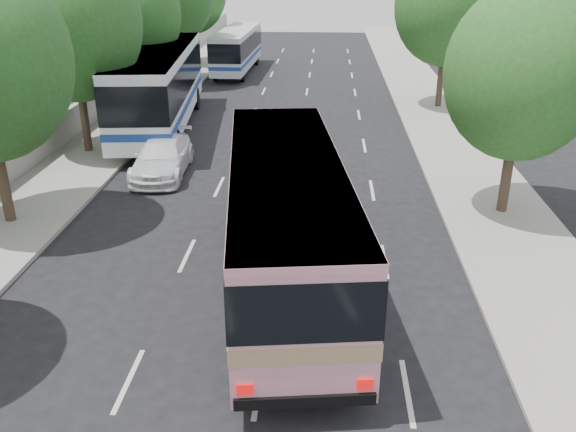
# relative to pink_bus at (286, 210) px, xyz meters

# --- Properties ---
(ground) EXTENTS (120.00, 120.00, 0.00)m
(ground) POSITION_rel_pink_bus_xyz_m (-1.30, -2.42, -2.29)
(ground) COLOR black
(ground) RESTS_ON ground
(sidewalk_left) EXTENTS (4.00, 90.00, 0.15)m
(sidewalk_left) POSITION_rel_pink_bus_xyz_m (-9.80, 17.58, -2.21)
(sidewalk_left) COLOR #9E998E
(sidewalk_left) RESTS_ON ground
(sidewalk_right) EXTENTS (4.00, 90.00, 0.12)m
(sidewalk_right) POSITION_rel_pink_bus_xyz_m (7.20, 17.58, -2.23)
(sidewalk_right) COLOR #9E998E
(sidewalk_right) RESTS_ON ground
(low_wall) EXTENTS (0.30, 90.00, 1.50)m
(low_wall) POSITION_rel_pink_bus_xyz_m (-11.60, 17.58, -1.39)
(low_wall) COLOR #9E998E
(low_wall) RESTS_ON sidewalk_left
(tree_left_c) EXTENTS (6.00, 6.00, 9.35)m
(tree_left_c) POSITION_rel_pink_bus_xyz_m (-9.92, 11.53, 3.84)
(tree_left_c) COLOR #38281E
(tree_left_c) RESTS_ON ground
(tree_left_d) EXTENTS (5.52, 5.52, 8.60)m
(tree_left_d) POSITION_rel_pink_bus_xyz_m (-9.82, 19.53, 3.35)
(tree_left_d) COLOR #38281E
(tree_left_d) RESTS_ON ground
(tree_right_near) EXTENTS (5.10, 5.10, 7.95)m
(tree_right_near) POSITION_rel_pink_bus_xyz_m (7.48, 5.53, 2.92)
(tree_right_near) COLOR #38281E
(tree_right_near) RESTS_ON ground
(tree_right_far) EXTENTS (6.00, 6.00, 9.35)m
(tree_right_far) POSITION_rel_pink_bus_xyz_m (7.78, 21.53, 3.84)
(tree_right_far) COLOR #38281E
(tree_right_far) RESTS_ON ground
(pink_bus) EXTENTS (4.38, 11.80, 3.68)m
(pink_bus) POSITION_rel_pink_bus_xyz_m (0.00, 0.00, 0.00)
(pink_bus) COLOR #CA8296
(pink_bus) RESTS_ON ground
(pink_taxi) EXTENTS (2.33, 4.97, 1.65)m
(pink_taxi) POSITION_rel_pink_bus_xyz_m (-0.30, 8.28, -1.47)
(pink_taxi) COLOR #FF168A
(pink_taxi) RESTS_ON ground
(white_pickup) EXTENTS (2.31, 5.17, 1.47)m
(white_pickup) POSITION_rel_pink_bus_xyz_m (-5.80, 8.97, -1.55)
(white_pickup) COLOR white
(white_pickup) RESTS_ON ground
(tour_coach_front) EXTENTS (4.32, 13.95, 4.11)m
(tour_coach_front) POSITION_rel_pink_bus_xyz_m (-7.60, 15.94, 0.18)
(tour_coach_front) COLOR white
(tour_coach_front) RESTS_ON ground
(tour_coach_rear) EXTENTS (2.61, 10.71, 3.18)m
(tour_coach_rear) POSITION_rel_pink_bus_xyz_m (-5.91, 32.43, -0.37)
(tour_coach_rear) COLOR silver
(tour_coach_rear) RESTS_ON ground
(taxi_roof_sign) EXTENTS (0.56, 0.22, 0.18)m
(taxi_roof_sign) POSITION_rel_pink_bus_xyz_m (-0.30, 8.28, -0.55)
(taxi_roof_sign) COLOR silver
(taxi_roof_sign) RESTS_ON pink_taxi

